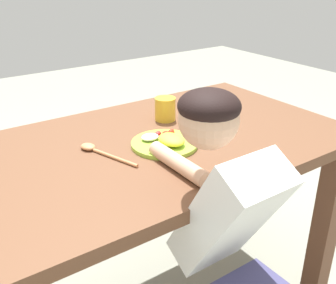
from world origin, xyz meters
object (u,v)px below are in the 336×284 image
at_px(plate, 165,142).
at_px(drinking_cup, 165,109).
at_px(person, 230,270).
at_px(spoon, 97,150).
at_px(fork, 203,130).

relative_size(plate, drinking_cup, 2.52).
bearing_deg(drinking_cup, plate, -124.28).
distance_m(drinking_cup, person, 0.66).
height_order(spoon, person, person).
relative_size(spoon, drinking_cup, 2.65).
distance_m(fork, person, 0.52).
distance_m(plate, drinking_cup, 0.23).
xyz_separation_m(plate, fork, (0.17, 0.02, -0.01)).
bearing_deg(drinking_cup, spoon, -161.60).
height_order(plate, drinking_cup, drinking_cup).
bearing_deg(fork, spoon, 81.35).
distance_m(spoon, drinking_cup, 0.35).
distance_m(plate, fork, 0.18).
relative_size(plate, fork, 1.05).
bearing_deg(plate, drinking_cup, 55.72).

